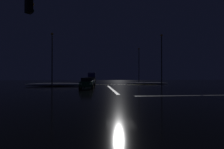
% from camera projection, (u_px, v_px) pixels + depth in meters
% --- Properties ---
extents(ground, '(120.00, 120.00, 0.10)m').
position_uv_depth(ground, '(120.00, 97.00, 14.64)').
color(ground, black).
extents(stop_line_north, '(0.35, 14.82, 0.01)m').
position_uv_depth(stop_line_north, '(112.00, 89.00, 23.23)').
color(stop_line_north, white).
rests_on(stop_line_north, ground).
extents(centre_line_ns, '(22.00, 0.15, 0.01)m').
position_uv_depth(centre_line_ns, '(107.00, 85.00, 34.78)').
color(centre_line_ns, yellow).
rests_on(centre_line_ns, ground).
extents(crosswalk_bar_east, '(14.82, 0.40, 0.01)m').
position_uv_depth(crosswalk_bar_east, '(211.00, 95.00, 15.47)').
color(crosswalk_bar_east, white).
rests_on(crosswalk_bar_east, ground).
extents(snow_bank_left_curb, '(11.38, 1.50, 0.56)m').
position_uv_depth(snow_bank_left_curb, '(56.00, 85.00, 29.72)').
color(snow_bank_left_curb, white).
rests_on(snow_bank_left_curb, ground).
extents(snow_bank_right_curb, '(9.88, 1.50, 0.40)m').
position_uv_depth(snow_bank_right_curb, '(147.00, 83.00, 37.19)').
color(snow_bank_right_curb, white).
rests_on(snow_bank_right_curb, ground).
extents(sedan_green, '(2.02, 4.33, 1.57)m').
position_uv_depth(sedan_green, '(87.00, 83.00, 24.86)').
color(sedan_green, '#14512D').
rests_on(sedan_green, ground).
extents(sedan_white, '(2.02, 4.33, 1.57)m').
position_uv_depth(sedan_white, '(90.00, 81.00, 31.36)').
color(sedan_white, silver).
rests_on(sedan_white, ground).
extents(sedan_silver, '(2.02, 4.33, 1.57)m').
position_uv_depth(sedan_silver, '(89.00, 81.00, 37.81)').
color(sedan_silver, '#B7B7BC').
rests_on(sedan_silver, ground).
extents(sedan_gray, '(2.02, 4.33, 1.57)m').
position_uv_depth(sedan_gray, '(92.00, 80.00, 44.35)').
color(sedan_gray, slate).
rests_on(sedan_gray, ground).
extents(sedan_black, '(2.02, 4.33, 1.57)m').
position_uv_depth(sedan_black, '(90.00, 79.00, 49.91)').
color(sedan_black, black).
rests_on(sedan_black, ground).
extents(box_truck, '(2.68, 8.28, 3.08)m').
position_uv_depth(box_truck, '(92.00, 76.00, 56.99)').
color(box_truck, navy).
rests_on(box_truck, ground).
extents(streetlamp_right_near, '(0.44, 0.44, 9.54)m').
position_uv_depth(streetlamp_right_near, '(162.00, 56.00, 29.78)').
color(streetlamp_right_near, '#424247').
rests_on(streetlamp_right_near, ground).
extents(streetlamp_left_near, '(0.44, 0.44, 9.32)m').
position_uv_depth(streetlamp_left_near, '(52.00, 56.00, 27.93)').
color(streetlamp_left_near, '#424247').
rests_on(streetlamp_left_near, ground).
extents(streetlamp_right_far, '(0.44, 0.44, 9.76)m').
position_uv_depth(streetlamp_right_far, '(139.00, 63.00, 45.71)').
color(streetlamp_right_far, '#424247').
rests_on(streetlamp_right_far, ground).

